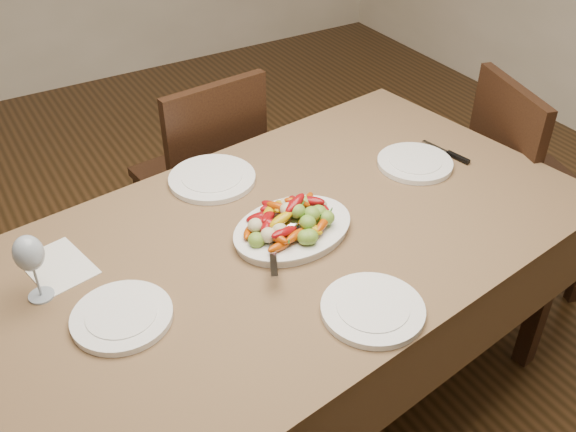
# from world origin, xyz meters

# --- Properties ---
(floor) EXTENTS (6.00, 6.00, 0.00)m
(floor) POSITION_xyz_m (0.00, 0.00, 0.00)
(floor) COLOR #372310
(floor) RESTS_ON ground
(dining_table) EXTENTS (1.96, 1.28, 0.76)m
(dining_table) POSITION_xyz_m (-0.05, -0.06, 0.38)
(dining_table) COLOR brown
(dining_table) RESTS_ON ground
(chair_far) EXTENTS (0.46, 0.46, 0.95)m
(chair_far) POSITION_xyz_m (0.02, 0.78, 0.47)
(chair_far) COLOR black
(chair_far) RESTS_ON ground
(chair_right) EXTENTS (0.52, 0.52, 0.95)m
(chair_right) POSITION_xyz_m (1.12, -0.02, 0.47)
(chair_right) COLOR black
(chair_right) RESTS_ON ground
(serving_platter) EXTENTS (0.39, 0.31, 0.02)m
(serving_platter) POSITION_xyz_m (-0.04, -0.07, 0.77)
(serving_platter) COLOR white
(serving_platter) RESTS_ON dining_table
(roasted_vegetables) EXTENTS (0.32, 0.24, 0.09)m
(roasted_vegetables) POSITION_xyz_m (-0.04, -0.07, 0.83)
(roasted_vegetables) COLOR maroon
(roasted_vegetables) RESTS_ON serving_platter
(serving_spoon) EXTENTS (0.28, 0.18, 0.03)m
(serving_spoon) POSITION_xyz_m (-0.10, -0.12, 0.81)
(serving_spoon) COLOR #9EA0A8
(serving_spoon) RESTS_ON serving_platter
(plate_left) EXTENTS (0.25, 0.25, 0.02)m
(plate_left) POSITION_xyz_m (-0.58, -0.15, 0.77)
(plate_left) COLOR white
(plate_left) RESTS_ON dining_table
(plate_right) EXTENTS (0.25, 0.25, 0.02)m
(plate_right) POSITION_xyz_m (0.51, 0.04, 0.77)
(plate_right) COLOR white
(plate_right) RESTS_ON dining_table
(plate_far) EXTENTS (0.28, 0.28, 0.02)m
(plate_far) POSITION_xyz_m (-0.12, 0.30, 0.77)
(plate_far) COLOR white
(plate_far) RESTS_ON dining_table
(plate_near) EXTENTS (0.26, 0.26, 0.02)m
(plate_near) POSITION_xyz_m (-0.04, -0.45, 0.77)
(plate_near) COLOR white
(plate_near) RESTS_ON dining_table
(wine_glass) EXTENTS (0.08, 0.08, 0.20)m
(wine_glass) POSITION_xyz_m (-0.73, 0.04, 0.86)
(wine_glass) COLOR #8C99A5
(wine_glass) RESTS_ON dining_table
(menu_card) EXTENTS (0.19, 0.24, 0.00)m
(menu_card) POSITION_xyz_m (-0.66, 0.13, 0.76)
(menu_card) COLOR silver
(menu_card) RESTS_ON dining_table
(table_knife) EXTENTS (0.05, 0.20, 0.01)m
(table_knife) POSITION_xyz_m (0.66, 0.04, 0.76)
(table_knife) COLOR #9EA0A8
(table_knife) RESTS_ON dining_table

